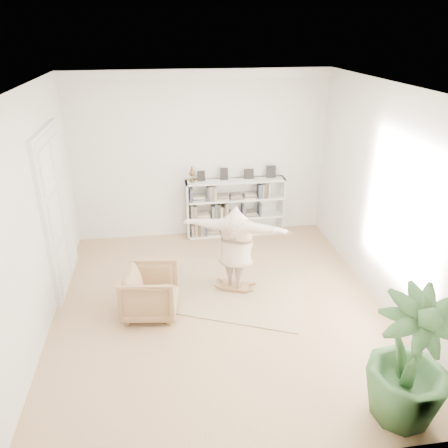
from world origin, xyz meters
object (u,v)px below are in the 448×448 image
object	(u,v)px
bookshelf	(235,208)
armchair	(150,292)
person	(236,245)
rocker_board	(235,286)
houseplant	(410,360)

from	to	relation	value
bookshelf	armchair	distance (m)	3.38
armchair	bookshelf	bearing A→B (deg)	-27.26
bookshelf	person	distance (m)	2.35
armchair	person	xyz separation A→B (m)	(1.50, 0.49, 0.49)
rocker_board	person	bearing A→B (deg)	86.78
bookshelf	person	world-z (taller)	person
armchair	houseplant	world-z (taller)	houseplant
rocker_board	person	world-z (taller)	person
bookshelf	person	xyz separation A→B (m)	(-0.39, -2.30, 0.26)
armchair	person	bearing A→B (deg)	-65.20
bookshelf	houseplant	bearing A→B (deg)	-78.14
houseplant	rocker_board	bearing A→B (deg)	116.36
bookshelf	rocker_board	distance (m)	2.41
rocker_board	person	size ratio (longest dim) A/B	0.30
bookshelf	houseplant	size ratio (longest dim) A/B	1.28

